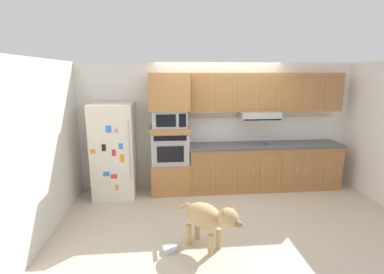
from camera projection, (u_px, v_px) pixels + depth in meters
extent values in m
plane|color=beige|center=(227.00, 206.00, 5.11)|extent=(9.60, 9.60, 0.00)
cube|color=silver|center=(217.00, 125.00, 5.92)|extent=(6.20, 0.12, 2.50)
cube|color=silver|center=(56.00, 140.00, 4.59)|extent=(0.12, 7.10, 2.50)
cube|color=silver|center=(114.00, 150.00, 5.40)|extent=(0.76, 0.70, 1.76)
cylinder|color=silver|center=(129.00, 150.00, 5.05)|extent=(0.02, 0.02, 1.10)
cube|color=orange|center=(93.00, 151.00, 5.01)|extent=(0.09, 0.01, 0.07)
cube|color=#337FDB|center=(106.00, 174.00, 5.12)|extent=(0.11, 0.01, 0.09)
cube|color=orange|center=(122.00, 158.00, 5.08)|extent=(0.07, 0.01, 0.14)
cube|color=orange|center=(117.00, 187.00, 5.19)|extent=(0.06, 0.01, 0.10)
cube|color=red|center=(114.00, 176.00, 5.14)|extent=(0.11, 0.01, 0.08)
cube|color=red|center=(114.00, 153.00, 5.05)|extent=(0.07, 0.01, 0.12)
cube|color=#337FDB|center=(108.00, 129.00, 4.95)|extent=(0.09, 0.01, 0.12)
cube|color=pink|center=(116.00, 131.00, 4.97)|extent=(0.05, 0.01, 0.07)
cube|color=black|center=(104.00, 148.00, 5.01)|extent=(0.07, 0.01, 0.12)
cube|color=white|center=(117.00, 162.00, 5.09)|extent=(0.07, 0.01, 0.10)
cube|color=#337FDB|center=(121.00, 146.00, 5.04)|extent=(0.07, 0.01, 0.10)
cube|color=#A8703D|center=(171.00, 177.00, 5.69)|extent=(0.74, 0.62, 0.60)
cube|color=#A8AAAF|center=(170.00, 147.00, 5.56)|extent=(0.70, 0.58, 0.60)
cube|color=black|center=(171.00, 154.00, 5.28)|extent=(0.49, 0.01, 0.30)
cube|color=black|center=(170.00, 138.00, 5.22)|extent=(0.60, 0.01, 0.09)
cylinder|color=#A8AAAF|center=(170.00, 144.00, 5.22)|extent=(0.56, 0.02, 0.02)
cube|color=#A8703D|center=(170.00, 129.00, 5.48)|extent=(0.74, 0.62, 0.10)
cube|color=#A8AAAF|center=(170.00, 118.00, 5.43)|extent=(0.64, 0.53, 0.32)
cube|color=black|center=(166.00, 121.00, 5.16)|extent=(0.35, 0.01, 0.22)
cube|color=black|center=(182.00, 120.00, 5.19)|extent=(0.13, 0.01, 0.24)
cube|color=#A8703D|center=(169.00, 92.00, 5.33)|extent=(0.74, 0.62, 0.68)
cube|color=#A8703D|center=(264.00, 167.00, 5.83)|extent=(3.01, 0.60, 0.88)
cube|color=#9A6738|center=(202.00, 173.00, 5.41)|extent=(0.36, 0.01, 0.70)
cylinder|color=#BCBCC1|center=(209.00, 173.00, 5.41)|extent=(0.01, 0.01, 0.12)
cube|color=#9A6738|center=(225.00, 173.00, 5.45)|extent=(0.36, 0.01, 0.70)
cylinder|color=#BCBCC1|center=(218.00, 173.00, 5.42)|extent=(0.01, 0.01, 0.12)
cube|color=#9A6738|center=(247.00, 172.00, 5.49)|extent=(0.36, 0.01, 0.70)
cylinder|color=#BCBCC1|center=(254.00, 172.00, 5.48)|extent=(0.01, 0.01, 0.12)
cube|color=#9A6738|center=(269.00, 171.00, 5.52)|extent=(0.36, 0.01, 0.70)
cylinder|color=#BCBCC1|center=(263.00, 172.00, 5.50)|extent=(0.01, 0.01, 0.12)
cube|color=#9A6738|center=(291.00, 170.00, 5.56)|extent=(0.36, 0.01, 0.70)
cylinder|color=#BCBCC1|center=(297.00, 171.00, 5.56)|extent=(0.01, 0.01, 0.12)
cube|color=#9A6738|center=(312.00, 170.00, 5.60)|extent=(0.36, 0.01, 0.70)
cylinder|color=#BCBCC1|center=(306.00, 170.00, 5.58)|extent=(0.01, 0.01, 0.12)
cube|color=#9A6738|center=(333.00, 169.00, 5.64)|extent=(0.36, 0.01, 0.70)
cylinder|color=#BCBCC1|center=(340.00, 169.00, 5.64)|extent=(0.01, 0.01, 0.12)
cube|color=#4C4C51|center=(265.00, 145.00, 5.73)|extent=(3.05, 0.64, 0.04)
cube|color=white|center=(261.00, 129.00, 5.95)|extent=(3.05, 0.02, 0.50)
cube|color=#A8703D|center=(265.00, 92.00, 5.63)|extent=(3.01, 0.34, 0.74)
cube|color=#A8AAAF|center=(259.00, 115.00, 5.64)|extent=(0.76, 0.48, 0.14)
cube|color=black|center=(262.00, 120.00, 5.44)|extent=(0.72, 0.04, 0.02)
cube|color=#9A6738|center=(201.00, 93.00, 5.34)|extent=(0.36, 0.01, 0.63)
cube|color=#9A6738|center=(224.00, 93.00, 5.38)|extent=(0.36, 0.01, 0.63)
cube|color=#9A6738|center=(246.00, 93.00, 5.42)|extent=(0.36, 0.01, 0.63)
cube|color=#9A6738|center=(269.00, 93.00, 5.46)|extent=(0.36, 0.01, 0.63)
cube|color=#9A6738|center=(291.00, 93.00, 5.50)|extent=(0.36, 0.01, 0.63)
cube|color=#9A6738|center=(312.00, 92.00, 5.53)|extent=(0.36, 0.01, 0.63)
cube|color=#9A6738|center=(334.00, 92.00, 5.57)|extent=(0.36, 0.01, 0.63)
cylinder|color=blue|center=(266.00, 143.00, 5.71)|extent=(0.08, 0.10, 0.03)
cylinder|color=silver|center=(269.00, 143.00, 5.77)|extent=(0.07, 0.11, 0.01)
ellipsoid|color=tan|center=(204.00, 216.00, 3.82)|extent=(0.60, 0.60, 0.33)
sphere|color=tan|center=(228.00, 218.00, 3.56)|extent=(0.26, 0.26, 0.26)
ellipsoid|color=olive|center=(237.00, 224.00, 3.49)|extent=(0.17, 0.17, 0.09)
cone|color=tan|center=(231.00, 207.00, 3.62)|extent=(0.07, 0.07, 0.08)
cone|color=tan|center=(223.00, 212.00, 3.48)|extent=(0.07, 0.07, 0.08)
cylinder|color=tan|center=(184.00, 206.00, 4.03)|extent=(0.17, 0.17, 0.15)
cylinder|color=tan|center=(219.00, 239.00, 3.84)|extent=(0.07, 0.07, 0.29)
cylinder|color=tan|center=(211.00, 245.00, 3.70)|extent=(0.07, 0.07, 0.29)
cylinder|color=tan|center=(197.00, 229.00, 4.07)|extent=(0.07, 0.07, 0.29)
cylinder|color=tan|center=(189.00, 235.00, 3.93)|extent=(0.07, 0.07, 0.29)
cylinder|color=#B2B7BC|center=(170.00, 249.00, 3.80)|extent=(0.20, 0.20, 0.06)
cylinder|color=brown|center=(170.00, 248.00, 3.80)|extent=(0.15, 0.15, 0.03)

